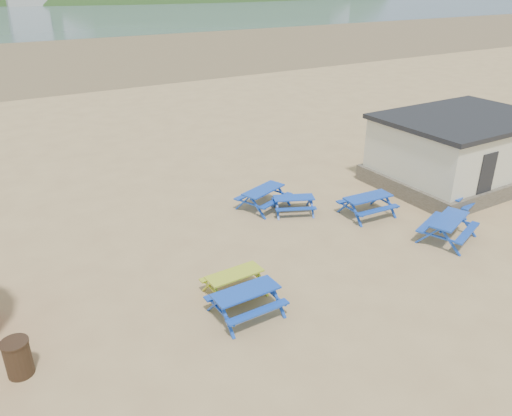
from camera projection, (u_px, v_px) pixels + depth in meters
ground at (280, 248)px, 17.70m from camera, size 400.00×400.00×0.00m
wet_sand at (27, 56)px, 60.29m from camera, size 400.00×400.00×0.00m
picnic_table_blue_a at (263, 198)px, 20.67m from camera, size 2.38×2.15×0.82m
picnic_table_blue_b at (293, 205)px, 20.23m from camera, size 2.03×1.88×0.68m
picnic_table_blue_c at (367, 206)px, 19.99m from camera, size 2.07×1.71×0.82m
picnic_table_blue_d at (246, 302)px, 14.08m from camera, size 1.94×1.57×0.80m
picnic_table_blue_e at (448, 229)px, 18.10m from camera, size 2.49×2.26×0.86m
picnic_table_blue_f at (457, 200)px, 20.56m from camera, size 2.21×2.00×0.76m
picnic_table_yellow at (235, 283)px, 15.02m from camera, size 1.76×1.44×0.72m
litter_bin at (18, 358)px, 11.91m from camera, size 0.66×0.66×0.97m
amenity_block at (460, 150)px, 22.76m from camera, size 7.40×5.40×3.15m
headland_town at (170, 18)px, 242.15m from camera, size 264.00×144.00×108.00m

